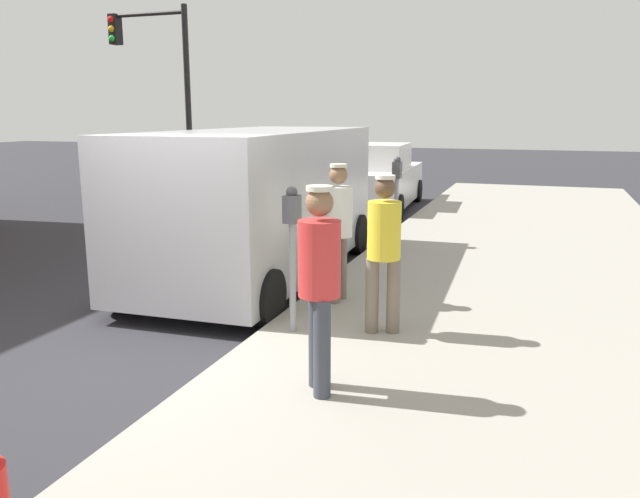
{
  "coord_description": "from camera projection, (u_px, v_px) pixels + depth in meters",
  "views": [
    {
      "loc": [
        3.72,
        -5.09,
        2.38
      ],
      "look_at": [
        1.65,
        0.75,
        1.05
      ],
      "focal_mm": 35.52,
      "sensor_mm": 36.0,
      "label": 1
    }
  ],
  "objects": [
    {
      "name": "traffic_light_corner",
      "position": [
        160.0,
        71.0,
        17.23
      ],
      "size": [
        2.48,
        0.42,
        5.2
      ],
      "color": "black",
      "rests_on": "ground"
    },
    {
      "name": "pedestrian_in_red",
      "position": [
        319.0,
        277.0,
        5.0
      ],
      "size": [
        0.34,
        0.34,
        1.69
      ],
      "color": "#383D47",
      "rests_on": "sidewalk_slab"
    },
    {
      "name": "pedestrian_in_white",
      "position": [
        338.0,
        224.0,
        7.52
      ],
      "size": [
        0.34,
        0.36,
        1.66
      ],
      "color": "#726656",
      "rests_on": "sidewalk_slab"
    },
    {
      "name": "pedestrian_in_yellow",
      "position": [
        384.0,
        245.0,
        6.4
      ],
      "size": [
        0.35,
        0.34,
        1.63
      ],
      "color": "#726656",
      "rests_on": "sidewalk_slab"
    },
    {
      "name": "parked_sedan_ahead",
      "position": [
        374.0,
        180.0,
        15.97
      ],
      "size": [
        2.16,
        4.5,
        1.65
      ],
      "color": "white",
      "rests_on": "ground"
    },
    {
      "name": "parking_meter_far",
      "position": [
        397.0,
        185.0,
        10.81
      ],
      "size": [
        0.14,
        0.18,
        1.52
      ],
      "color": "gray",
      "rests_on": "sidewalk_slab"
    },
    {
      "name": "ground_plane",
      "position": [
        142.0,
        354.0,
        6.4
      ],
      "size": [
        80.0,
        80.0,
        0.0
      ],
      "primitive_type": "plane",
      "color": "#2D2D33"
    },
    {
      "name": "sidewalk_slab",
      "position": [
        500.0,
        397.0,
        5.24
      ],
      "size": [
        5.0,
        32.0,
        0.15
      ],
      "primitive_type": "cube",
      "color": "#9E998E",
      "rests_on": "ground"
    },
    {
      "name": "parked_van",
      "position": [
        259.0,
        200.0,
        9.16
      ],
      "size": [
        2.28,
        5.26,
        2.15
      ],
      "color": "#BCBCC1",
      "rests_on": "ground"
    },
    {
      "name": "parking_meter_near",
      "position": [
        292.0,
        234.0,
        6.41
      ],
      "size": [
        0.14,
        0.18,
        1.52
      ],
      "color": "gray",
      "rests_on": "sidewalk_slab"
    }
  ]
}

